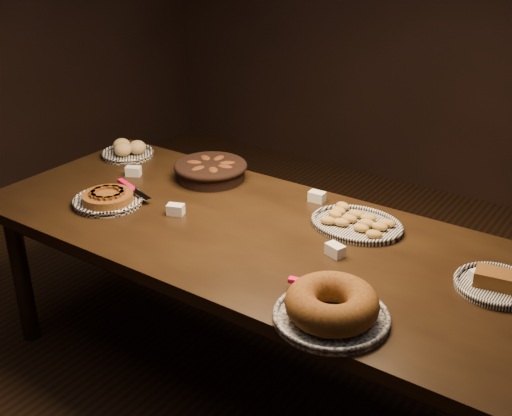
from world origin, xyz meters
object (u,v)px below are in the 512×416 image
Objects in this scene: apple_tart_plate at (108,199)px; bundt_cake_plate at (332,307)px; madeleine_platter at (356,223)px; buffet_table at (255,246)px.

apple_tart_plate is 0.82× the size of bundt_cake_plate.
apple_tart_plate is 1.24m from bundt_cake_plate.
madeleine_platter is at bearing 116.56° from bundt_cake_plate.
buffet_table is at bearing -1.99° from apple_tart_plate.
apple_tart_plate reaches higher than buffet_table.
bundt_cake_plate is (0.23, -0.63, 0.03)m from madeleine_platter.
madeleine_platter is at bearing 7.50° from apple_tart_plate.
apple_tart_plate is (-0.67, -0.16, 0.10)m from buffet_table.
apple_tart_plate reaches higher than madeleine_platter.
bundt_cake_plate reaches higher than buffet_table.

